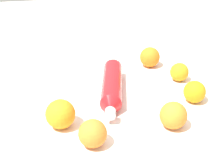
{
  "coord_description": "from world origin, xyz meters",
  "views": [
    {
      "loc": [
        0.93,
        -0.18,
        0.53
      ],
      "look_at": [
        0.02,
        -0.05,
        0.03
      ],
      "focal_mm": 52.13,
      "sensor_mm": 36.0,
      "label": 1
    }
  ],
  "objects": [
    {
      "name": "orange_2",
      "position": [
        -0.15,
        0.12,
        0.04
      ],
      "size": [
        0.08,
        0.08,
        0.08
      ],
      "primitive_type": "sphere",
      "color": "orange",
      "rests_on": "ground_plane"
    },
    {
      "name": "orange_0",
      "position": [
        0.19,
        -0.21,
        0.04
      ],
      "size": [
        0.08,
        0.08,
        0.08
      ],
      "primitive_type": "sphere",
      "color": "orange",
      "rests_on": "ground_plane"
    },
    {
      "name": "orange_5",
      "position": [
        -0.03,
        0.19,
        0.03
      ],
      "size": [
        0.06,
        0.06,
        0.06
      ],
      "primitive_type": "sphere",
      "color": "orange",
      "rests_on": "ground_plane"
    },
    {
      "name": "orange_4",
      "position": [
        0.23,
        0.09,
        0.04
      ],
      "size": [
        0.08,
        0.08,
        0.08
      ],
      "primitive_type": "sphere",
      "color": "orange",
      "rests_on": "ground_plane"
    },
    {
      "name": "water_bottle",
      "position": [
        0.05,
        -0.05,
        0.03
      ],
      "size": [
        0.31,
        0.11,
        0.06
      ],
      "rotation": [
        0.0,
        0.0,
        6.11
      ],
      "color": "red",
      "rests_on": "ground_plane"
    },
    {
      "name": "orange_3",
      "position": [
        0.11,
        0.19,
        0.03
      ],
      "size": [
        0.07,
        0.07,
        0.07
      ],
      "primitive_type": "sphere",
      "color": "orange",
      "rests_on": "ground_plane"
    },
    {
      "name": "ground_plane",
      "position": [
        0.0,
        0.0,
        0.0
      ],
      "size": [
        2.4,
        2.4,
        0.0
      ],
      "primitive_type": "plane",
      "color": "silver"
    },
    {
      "name": "orange_1",
      "position": [
        0.28,
        -0.13,
        0.04
      ],
      "size": [
        0.07,
        0.07,
        0.07
      ],
      "primitive_type": "sphere",
      "color": "orange",
      "rests_on": "ground_plane"
    }
  ]
}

